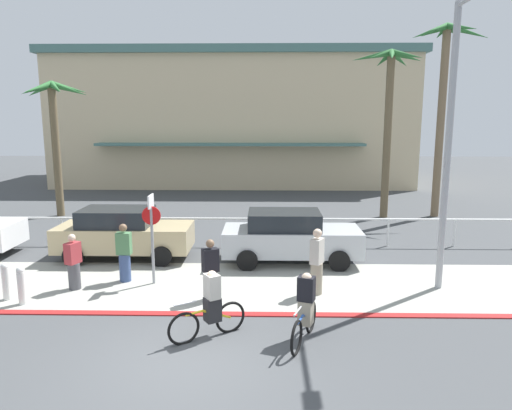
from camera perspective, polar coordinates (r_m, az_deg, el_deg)
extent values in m
plane|color=#424447|center=(19.12, -3.47, -3.64)|extent=(80.00, 80.00, 0.00)
cube|color=#9E9E93|center=(13.59, -5.46, -9.55)|extent=(44.00, 4.00, 0.02)
cube|color=maroon|center=(11.74, -6.60, -12.85)|extent=(44.00, 0.24, 0.03)
cube|color=beige|center=(36.29, -2.41, 9.89)|extent=(24.09, 11.47, 8.62)
cube|color=#47706B|center=(36.53, -2.47, 17.06)|extent=(24.69, 12.07, 0.50)
cube|color=#47706B|center=(30.11, -3.14, 7.28)|extent=(16.86, 1.20, 0.16)
cylinder|color=white|center=(17.43, -3.91, -1.65)|extent=(21.67, 0.08, 0.08)
cylinder|color=white|center=(19.04, -22.27, -2.93)|extent=(0.08, 0.08, 1.00)
cylinder|color=white|center=(18.22, -15.29, -3.09)|extent=(0.08, 0.08, 1.00)
cylinder|color=white|center=(17.69, -7.78, -3.21)|extent=(0.08, 0.08, 1.00)
cylinder|color=white|center=(17.48, 0.06, -3.27)|extent=(0.08, 0.08, 1.00)
cylinder|color=white|center=(17.60, 7.93, -3.28)|extent=(0.08, 0.08, 1.00)
cylinder|color=white|center=(18.04, 15.56, -3.23)|extent=(0.08, 0.08, 1.00)
cylinder|color=white|center=(18.79, 22.70, -3.13)|extent=(0.08, 0.08, 1.00)
cylinder|color=gray|center=(13.63, -12.31, -4.87)|extent=(0.08, 0.08, 2.20)
cube|color=white|center=(13.36, -12.52, 0.44)|extent=(0.04, 0.56, 0.36)
cylinder|color=red|center=(13.43, -12.46, -1.25)|extent=(0.52, 0.03, 0.52)
cylinder|color=white|center=(13.93, -27.78, -8.43)|extent=(0.20, 0.20, 0.85)
sphere|color=white|center=(13.79, -27.95, -6.56)|extent=(0.20, 0.20, 0.20)
cylinder|color=white|center=(13.43, -26.28, -8.98)|extent=(0.20, 0.20, 0.85)
sphere|color=white|center=(13.29, -26.45, -7.04)|extent=(0.20, 0.20, 0.20)
cylinder|color=#9EA0A5|center=(13.50, 22.04, 5.89)|extent=(0.18, 0.18, 7.50)
cylinder|color=brown|center=(24.35, -22.85, 5.94)|extent=(0.36, 0.36, 6.17)
cone|color=#2D6B33|center=(24.01, -21.52, 12.76)|extent=(1.72, 0.32, 0.81)
cone|color=#2D6B33|center=(24.76, -21.46, 12.88)|extent=(1.40, 1.64, 0.63)
cone|color=#2D6B33|center=(25.17, -22.96, 12.78)|extent=(0.70, 1.78, 0.59)
cone|color=#2D6B33|center=(24.95, -24.54, 12.43)|extent=(1.66, 1.02, 0.81)
cone|color=#2D6B33|center=(24.32, -24.89, 12.52)|extent=(1.40, 0.90, 0.78)
cone|color=#2D6B33|center=(23.62, -24.69, 12.65)|extent=(0.73, 1.91, 0.76)
cone|color=#2D6B33|center=(23.64, -22.90, 12.82)|extent=(1.20, 1.39, 0.73)
cylinder|color=brown|center=(22.93, 15.49, 7.85)|extent=(0.36, 0.36, 7.52)
cone|color=#2D6B33|center=(23.24, 17.62, 16.60)|extent=(1.44, 0.32, 0.68)
cone|color=#2D6B33|center=(23.86, 16.83, 16.37)|extent=(1.40, 1.64, 0.76)
cone|color=#2D6B33|center=(23.71, 15.09, 16.49)|extent=(0.66, 1.59, 0.77)
cone|color=#2D6B33|center=(23.27, 13.68, 16.93)|extent=(1.80, 1.09, 0.57)
cone|color=#2D6B33|center=(22.67, 14.67, 16.98)|extent=(1.35, 0.87, 0.63)
cone|color=#2D6B33|center=(22.37, 15.99, 16.89)|extent=(0.65, 1.53, 0.73)
cone|color=#2D6B33|center=(22.59, 17.64, 16.79)|extent=(1.30, 1.51, 0.69)
cylinder|color=#756047|center=(23.88, 21.27, 9.00)|extent=(0.36, 0.36, 8.67)
cone|color=#2D6B33|center=(24.51, 24.12, 18.42)|extent=(1.98, 0.32, 0.83)
cone|color=#2D6B33|center=(24.80, 22.64, 18.64)|extent=(1.24, 1.24, 0.63)
cone|color=#2D6B33|center=(24.81, 21.38, 18.72)|extent=(0.32, 1.42, 0.63)
cone|color=#2D6B33|center=(24.46, 20.56, 18.93)|extent=(1.16, 1.16, 0.61)
cone|color=#2D6B33|center=(23.93, 20.11, 18.91)|extent=(1.64, 0.32, 0.81)
cone|color=#2D6B33|center=(23.45, 21.06, 19.17)|extent=(1.44, 1.44, 0.71)
cone|color=#2D6B33|center=(23.50, 22.63, 19.19)|extent=(0.32, 1.56, 0.60)
cone|color=#2D6B33|center=(23.92, 23.50, 18.96)|extent=(1.22, 1.22, 0.60)
cylinder|color=black|center=(19.38, -27.62, -3.63)|extent=(0.66, 0.22, 0.66)
cube|color=tan|center=(16.45, -15.45, -3.71)|extent=(4.40, 1.80, 0.80)
cube|color=#1E2328|center=(16.37, -16.40, -1.38)|extent=(2.29, 1.58, 0.56)
cylinder|color=black|center=(17.06, -9.97, -4.37)|extent=(0.66, 0.22, 0.66)
cylinder|color=black|center=(15.36, -11.26, -6.08)|extent=(0.66, 0.22, 0.66)
cylinder|color=black|center=(17.81, -18.92, -4.15)|extent=(0.66, 0.22, 0.66)
cylinder|color=black|center=(16.20, -21.09, -5.72)|extent=(0.66, 0.22, 0.66)
cube|color=#B2B7BC|center=(15.43, 4.30, -4.28)|extent=(4.40, 1.80, 0.80)
cube|color=#1E2328|center=(15.26, 3.40, -1.81)|extent=(2.29, 1.58, 0.56)
cylinder|color=black|center=(16.53, 9.01, -4.82)|extent=(0.66, 0.22, 0.66)
cylinder|color=black|center=(14.82, 9.94, -6.64)|extent=(0.66, 0.22, 0.66)
cylinder|color=black|center=(16.39, -0.83, -4.82)|extent=(0.66, 0.22, 0.66)
cylinder|color=black|center=(14.66, -1.07, -6.67)|extent=(0.66, 0.22, 0.66)
torus|color=black|center=(9.83, 4.88, -15.62)|extent=(0.31, 0.70, 0.72)
torus|color=black|center=(10.79, 6.61, -13.18)|extent=(0.31, 0.70, 0.72)
cylinder|color=#2851A8|center=(10.44, 6.14, -13.12)|extent=(0.29, 0.66, 0.35)
cylinder|color=#2851A8|center=(9.92, 5.32, -13.53)|extent=(0.18, 0.38, 0.07)
cylinder|color=#2851A8|center=(10.32, 6.00, -12.97)|extent=(0.05, 0.05, 0.44)
cylinder|color=silver|center=(9.64, 5.02, -12.55)|extent=(0.21, 0.48, 0.04)
cube|color=gray|center=(10.30, 6.01, -12.66)|extent=(0.37, 0.40, 0.52)
cube|color=black|center=(10.11, 6.06, -9.95)|extent=(0.41, 0.36, 0.52)
sphere|color=beige|center=(10.03, 6.09, -8.72)|extent=(0.22, 0.22, 0.22)
torus|color=black|center=(10.28, -8.68, -14.48)|extent=(0.64, 0.44, 0.72)
torus|color=black|center=(10.71, -3.11, -13.31)|extent=(0.64, 0.44, 0.72)
cylinder|color=gold|center=(10.51, -4.76, -12.93)|extent=(0.61, 0.42, 0.35)
cylinder|color=gold|center=(10.25, -7.46, -12.76)|extent=(0.35, 0.25, 0.07)
cylinder|color=gold|center=(10.44, -5.24, -12.67)|extent=(0.05, 0.05, 0.44)
cylinder|color=silver|center=(10.08, -8.50, -11.59)|extent=(0.44, 0.30, 0.04)
cube|color=#232326|center=(10.42, -5.25, -12.37)|extent=(0.42, 0.41, 0.52)
cube|color=#B7B2A8|center=(10.23, -5.30, -9.68)|extent=(0.40, 0.43, 0.52)
sphere|color=beige|center=(10.15, -5.32, -8.46)|extent=(0.22, 0.22, 0.22)
cylinder|color=#4C4C51|center=(14.02, -20.96, -8.00)|extent=(0.42, 0.42, 0.75)
cube|color=#A33338|center=(13.83, -21.14, -5.39)|extent=(0.39, 0.47, 0.58)
sphere|color=beige|center=(13.73, -21.26, -3.69)|extent=(0.21, 0.21, 0.21)
cylinder|color=#4C4C51|center=(12.41, -5.44, -9.65)|extent=(0.43, 0.43, 0.78)
cube|color=black|center=(12.19, -5.50, -6.61)|extent=(0.47, 0.42, 0.60)
sphere|color=brown|center=(12.07, -5.54, -4.63)|extent=(0.21, 0.21, 0.21)
cylinder|color=gray|center=(12.85, 7.26, -8.78)|extent=(0.43, 0.43, 0.86)
cube|color=#B7B2A8|center=(12.62, 7.34, -5.50)|extent=(0.42, 0.48, 0.66)
sphere|color=beige|center=(12.50, 7.39, -3.38)|extent=(0.24, 0.24, 0.24)
cylinder|color=#384C7A|center=(14.21, -15.45, -7.29)|extent=(0.33, 0.33, 0.82)
cube|color=#4C7F51|center=(14.01, -15.59, -4.47)|extent=(0.40, 0.27, 0.63)
sphere|color=brown|center=(13.91, -15.68, -2.65)|extent=(0.22, 0.22, 0.22)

